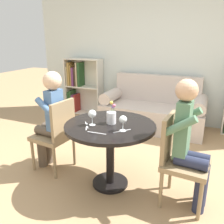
% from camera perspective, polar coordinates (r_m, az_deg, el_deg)
% --- Properties ---
extents(ground_plane, '(16.00, 16.00, 0.00)m').
position_cam_1_polar(ground_plane, '(2.82, -0.42, -16.84)').
color(ground_plane, tan).
extents(back_wall, '(5.20, 0.05, 2.70)m').
position_cam_1_polar(back_wall, '(4.59, 11.83, 14.29)').
color(back_wall, silver).
rests_on(back_wall, ground_plane).
extents(round_table, '(0.96, 0.96, 0.72)m').
position_cam_1_polar(round_table, '(2.53, -0.45, -5.92)').
color(round_table, black).
rests_on(round_table, ground_plane).
extents(couch, '(1.80, 0.80, 0.92)m').
position_cam_1_polar(couch, '(4.36, 9.82, 0.30)').
color(couch, beige).
rests_on(couch, ground_plane).
extents(bookshelf_left, '(0.79, 0.28, 1.17)m').
position_cam_1_polar(bookshelf_left, '(5.15, -7.67, 6.30)').
color(bookshelf_left, silver).
rests_on(bookshelf_left, ground_plane).
extents(chair_left, '(0.47, 0.47, 0.90)m').
position_cam_1_polar(chair_left, '(2.94, -13.16, -4.83)').
color(chair_left, '#937A56').
rests_on(chair_left, ground_plane).
extents(chair_right, '(0.45, 0.45, 0.90)m').
position_cam_1_polar(chair_right, '(2.41, 15.79, -10.33)').
color(chair_right, '#937A56').
rests_on(chair_right, ground_plane).
extents(person_left, '(0.44, 0.37, 1.23)m').
position_cam_1_polar(person_left, '(2.94, -14.56, -1.31)').
color(person_left, brown).
rests_on(person_left, ground_plane).
extents(person_right, '(0.44, 0.36, 1.25)m').
position_cam_1_polar(person_right, '(2.32, 18.27, -7.07)').
color(person_right, '#282D47').
rests_on(person_right, ground_plane).
extents(wine_glass_left, '(0.08, 0.08, 0.16)m').
position_cam_1_polar(wine_glass_left, '(2.43, -4.80, -0.57)').
color(wine_glass_left, white).
rests_on(wine_glass_left, round_table).
extents(wine_glass_right, '(0.08, 0.08, 0.16)m').
position_cam_1_polar(wine_glass_right, '(2.28, 2.66, -1.94)').
color(wine_glass_right, white).
rests_on(wine_glass_right, round_table).
extents(flower_vase, '(0.10, 0.10, 0.24)m').
position_cam_1_polar(flower_vase, '(2.48, -0.12, -1.10)').
color(flower_vase, silver).
rests_on(flower_vase, round_table).
extents(knife_left_setting, '(0.09, 0.18, 0.00)m').
position_cam_1_polar(knife_left_setting, '(2.43, -6.13, -3.52)').
color(knife_left_setting, silver).
rests_on(knife_left_setting, round_table).
extents(fork_left_setting, '(0.12, 0.16, 0.00)m').
position_cam_1_polar(fork_left_setting, '(2.47, -6.13, -3.12)').
color(fork_left_setting, silver).
rests_on(fork_left_setting, round_table).
extents(knife_right_setting, '(0.19, 0.02, 0.00)m').
position_cam_1_polar(knife_right_setting, '(2.26, -3.71, -5.05)').
color(knife_right_setting, silver).
rests_on(knife_right_setting, round_table).
extents(fork_right_setting, '(0.13, 0.15, 0.00)m').
position_cam_1_polar(fork_right_setting, '(2.31, 2.43, -4.58)').
color(fork_right_setting, silver).
rests_on(fork_right_setting, round_table).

